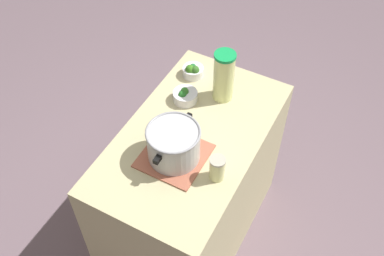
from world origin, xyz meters
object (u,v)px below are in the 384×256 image
at_px(cooking_pot, 174,143).
at_px(broccoli_bowl_center, 193,71).
at_px(lemonade_pitcher, 224,76).
at_px(mason_jar, 217,168).
at_px(broccoli_bowl_front, 185,96).

xyz_separation_m(cooking_pot, broccoli_bowl_center, (0.54, 0.19, -0.06)).
relative_size(lemonade_pitcher, mason_jar, 2.23).
xyz_separation_m(lemonade_pitcher, broccoli_bowl_front, (-0.12, 0.16, -0.11)).
bearing_deg(lemonade_pitcher, broccoli_bowl_center, 71.80).
distance_m(lemonade_pitcher, broccoli_bowl_center, 0.25).
bearing_deg(cooking_pot, mason_jar, -92.58).
height_order(lemonade_pitcher, broccoli_bowl_front, lemonade_pitcher).
height_order(lemonade_pitcher, mason_jar, lemonade_pitcher).
bearing_deg(lemonade_pitcher, cooking_pot, 176.72).
xyz_separation_m(cooking_pot, lemonade_pitcher, (0.47, -0.03, 0.05)).
height_order(mason_jar, broccoli_bowl_center, mason_jar).
xyz_separation_m(mason_jar, broccoli_bowl_center, (0.55, 0.42, -0.03)).
xyz_separation_m(broccoli_bowl_front, broccoli_bowl_center, (0.19, 0.05, 0.00)).
xyz_separation_m(lemonade_pitcher, mason_jar, (-0.48, -0.20, -0.08)).
height_order(broccoli_bowl_front, broccoli_bowl_center, same).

